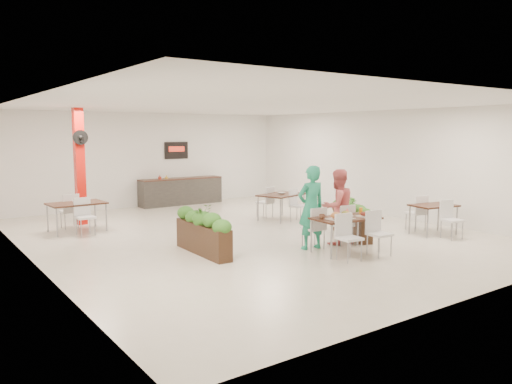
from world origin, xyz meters
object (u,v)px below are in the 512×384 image
planter_left (203,229)px  planter_right (352,217)px  red_column (80,165)px  diner_man (311,207)px  diner_woman (338,207)px  side_table_a (77,207)px  side_table_c (434,210)px  side_table_b (281,198)px  main_table (345,223)px  service_counter (181,191)px

planter_left → planter_right: (3.79, -0.62, -0.03)m
red_column → diner_man: bearing=-61.3°
red_column → diner_woman: (4.02, -5.89, -0.79)m
side_table_a → diner_man: bearing=-56.7°
diner_woman → side_table_c: size_ratio=1.03×
diner_woman → side_table_b: size_ratio=1.03×
diner_woman → planter_right: 0.98m
red_column → diner_man: (3.22, -5.89, -0.73)m
main_table → diner_man: (-0.39, 0.65, 0.28)m
diner_man → side_table_a: size_ratio=1.12×
red_column → planter_left: (1.07, -4.92, -1.12)m
diner_man → planter_left: size_ratio=0.91×
main_table → side_table_a: size_ratio=1.06×
diner_woman → service_counter: bearing=-84.1°
diner_man → diner_woman: 0.80m
red_column → side_table_b: red_column is taller
side_table_c → planter_left: bearing=174.3°
diner_woman → planter_left: size_ratio=0.85×
diner_woman → planter_left: diner_woman is taller
service_counter → main_table: bearing=-92.6°
planter_right → side_table_b: (0.14, 2.95, 0.15)m
service_counter → planter_right: 7.45m
service_counter → diner_woman: service_counter is taller
main_table → planter_right: 1.61m
main_table → side_table_c: size_ratio=1.04×
diner_man → planter_right: bearing=-162.3°
main_table → diner_woman: diner_woman is taller
main_table → side_table_a: 6.86m
red_column → diner_man: size_ratio=1.75×
red_column → diner_woman: red_column is taller
planter_left → side_table_c: (5.68, -1.57, 0.10)m
side_table_b → side_table_c: 4.27m
red_column → side_table_a: bearing=-112.2°
side_table_a → side_table_b: 5.64m
red_column → side_table_c: red_column is taller
service_counter → main_table: (-0.39, -8.41, 0.14)m
diner_woman → red_column: bearing=-50.0°
diner_man → planter_left: (-2.15, 0.97, -0.40)m
service_counter → diner_man: size_ratio=1.64×
service_counter → side_table_b: (1.01, -4.45, 0.15)m
main_table → planter_left: planter_left is taller
red_column → planter_right: red_column is taller
red_column → planter_right: bearing=-48.7°
side_table_b → red_column: bearing=135.2°
red_column → diner_woman: size_ratio=1.87×
planter_right → side_table_c: 2.12m
side_table_a → planter_right: bearing=-44.0°
red_column → planter_left: bearing=-77.7°
service_counter → diner_woman: bearing=-89.8°
red_column → diner_man: red_column is taller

